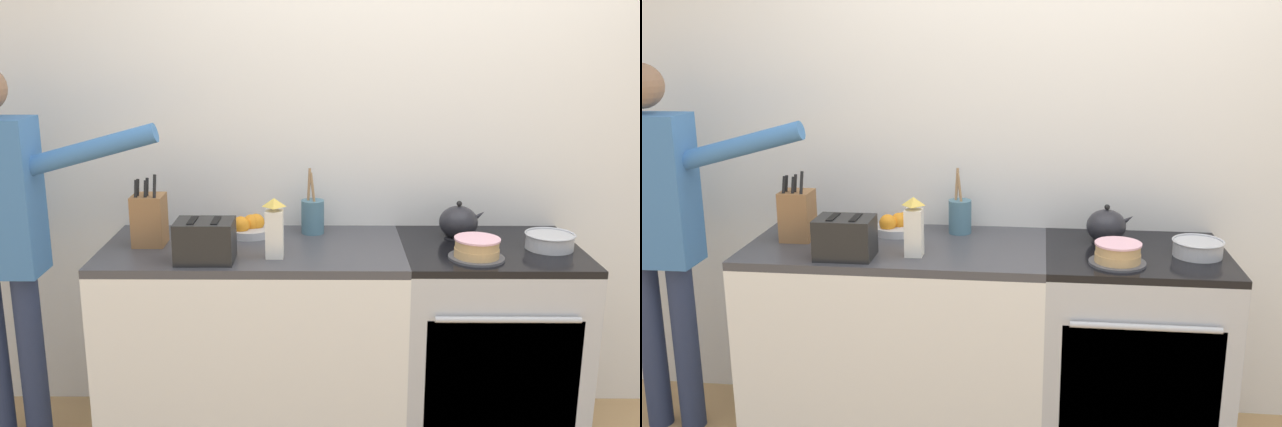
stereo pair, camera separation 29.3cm
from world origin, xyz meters
TOP-DOWN VIEW (x-y plane):
  - wall_back at (0.00, 0.67)m, footprint 8.00×0.04m
  - counter_cabinet at (-0.69, 0.32)m, footprint 1.26×0.65m
  - stove_range at (0.32, 0.32)m, footprint 0.74×0.68m
  - layer_cake at (0.22, 0.15)m, footprint 0.22×0.22m
  - tea_kettle at (0.20, 0.45)m, footprint 0.20×0.17m
  - mixing_bowl at (0.55, 0.29)m, footprint 0.21×0.21m
  - knife_block at (-1.12, 0.34)m, footprint 0.13×0.13m
  - utensil_crock at (-0.44, 0.52)m, footprint 0.10×0.10m
  - fruit_bowl at (-0.72, 0.48)m, footprint 0.20×0.20m
  - toaster at (-0.85, 0.12)m, footprint 0.24×0.17m
  - milk_carton at (-0.58, 0.17)m, footprint 0.07×0.07m
  - person_baker at (-1.72, 0.26)m, footprint 0.93×0.20m

SIDE VIEW (x-z plane):
  - counter_cabinet at x=-0.69m, z-range 0.00..0.89m
  - stove_range at x=0.32m, z-range 0.00..0.89m
  - mixing_bowl at x=0.55m, z-range 0.89..0.96m
  - fruit_bowl at x=-0.72m, z-range 0.88..0.97m
  - layer_cake at x=0.22m, z-range 0.89..0.97m
  - tea_kettle at x=0.20m, z-range 0.88..1.04m
  - utensil_crock at x=-0.44m, z-range 0.82..1.12m
  - toaster at x=-0.85m, z-range 0.89..1.05m
  - person_baker at x=-1.72m, z-range 0.16..1.81m
  - knife_block at x=-1.12m, z-range 0.84..1.15m
  - milk_carton at x=-0.58m, z-range 0.88..1.13m
  - wall_back at x=0.00m, z-range 0.00..2.60m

